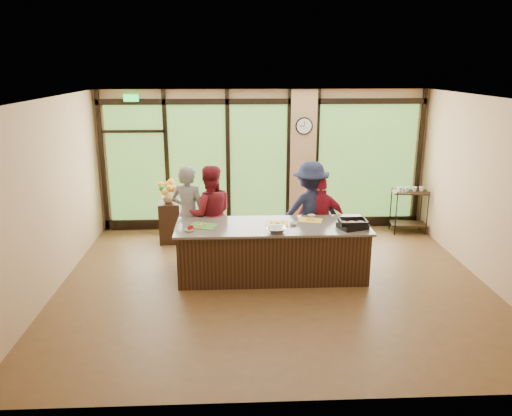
{
  "coord_description": "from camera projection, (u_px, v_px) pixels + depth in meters",
  "views": [
    {
      "loc": [
        -0.64,
        -7.56,
        3.49
      ],
      "look_at": [
        -0.27,
        0.4,
        1.19
      ],
      "focal_mm": 35.0,
      "sensor_mm": 36.0,
      "label": 1
    }
  ],
  "objects": [
    {
      "name": "prep_bowl_far",
      "position": [
        311.0,
        216.0,
        8.74
      ],
      "size": [
        0.17,
        0.17,
        0.03
      ],
      "primitive_type": "imported",
      "rotation": [
        0.0,
        0.0,
        0.34
      ],
      "color": "silver",
      "rests_on": "countertop"
    },
    {
      "name": "cook_right",
      "position": [
        310.0,
        211.0,
        9.12
      ],
      "size": [
        1.26,
        0.83,
        1.83
      ],
      "primitive_type": "imported",
      "rotation": [
        0.0,
        0.0,
        3.28
      ],
      "color": "#1A1F3A",
      "rests_on": "floor"
    },
    {
      "name": "ceiling",
      "position": [
        275.0,
        99.0,
        7.42
      ],
      "size": [
        7.0,
        7.0,
        0.0
      ],
      "primitive_type": "plane",
      "rotation": [
        3.14,
        0.0,
        0.0
      ],
      "color": "white",
      "rests_on": "back_wall"
    },
    {
      "name": "back_wall",
      "position": [
        263.0,
        161.0,
        10.71
      ],
      "size": [
        7.0,
        0.0,
        7.0
      ],
      "primitive_type": "plane",
      "rotation": [
        1.57,
        0.0,
        0.0
      ],
      "color": "tan",
      "rests_on": "floor"
    },
    {
      "name": "cutting_board_left",
      "position": [
        203.0,
        226.0,
        8.22
      ],
      "size": [
        0.51,
        0.44,
        0.01
      ],
      "primitive_type": "cube",
      "rotation": [
        0.0,
        0.0,
        -0.35
      ],
      "color": "#468C32",
      "rests_on": "countertop"
    },
    {
      "name": "flower_vase",
      "position": [
        168.0,
        196.0,
        9.92
      ],
      "size": [
        0.25,
        0.25,
        0.26
      ],
      "primitive_type": "imported",
      "rotation": [
        0.0,
        0.0,
        -0.02
      ],
      "color": "#947E50",
      "rests_on": "flower_stand"
    },
    {
      "name": "left_wall",
      "position": [
        48.0,
        199.0,
        7.68
      ],
      "size": [
        0.0,
        6.0,
        6.0
      ],
      "primitive_type": "plane",
      "rotation": [
        1.57,
        0.0,
        1.57
      ],
      "color": "tan",
      "rests_on": "floor"
    },
    {
      "name": "flower_stand",
      "position": [
        170.0,
        223.0,
        10.07
      ],
      "size": [
        0.45,
        0.45,
        0.83
      ],
      "primitive_type": "cube",
      "rotation": [
        0.0,
        0.0,
        0.09
      ],
      "color": "black",
      "rests_on": "floor"
    },
    {
      "name": "prep_bowl_near",
      "position": [
        189.0,
        230.0,
        7.96
      ],
      "size": [
        0.18,
        0.18,
        0.05
      ],
      "primitive_type": "imported",
      "rotation": [
        0.0,
        0.0,
        0.29
      ],
      "color": "silver",
      "rests_on": "countertop"
    },
    {
      "name": "countertop",
      "position": [
        273.0,
        226.0,
        8.29
      ],
      "size": [
        3.2,
        1.1,
        0.04
      ],
      "primitive_type": "cube",
      "color": "#6F645C",
      "rests_on": "island_base"
    },
    {
      "name": "right_wall",
      "position": [
        492.0,
        193.0,
        7.99
      ],
      "size": [
        0.0,
        6.0,
        6.0
      ],
      "primitive_type": "plane",
      "rotation": [
        1.57,
        0.0,
        -1.57
      ],
      "color": "tan",
      "rests_on": "floor"
    },
    {
      "name": "floor",
      "position": [
        273.0,
        283.0,
        8.25
      ],
      "size": [
        7.0,
        7.0,
        0.0
      ],
      "primitive_type": "plane",
      "color": "brown",
      "rests_on": "ground"
    },
    {
      "name": "window_wall",
      "position": [
        271.0,
        166.0,
        10.71
      ],
      "size": [
        6.9,
        0.12,
        3.0
      ],
      "color": "tan",
      "rests_on": "floor"
    },
    {
      "name": "cook_midleft",
      "position": [
        210.0,
        214.0,
        8.96
      ],
      "size": [
        0.95,
        0.79,
        1.79
      ],
      "primitive_type": "imported",
      "rotation": [
        0.0,
        0.0,
        3.28
      ],
      "color": "maroon",
      "rests_on": "floor"
    },
    {
      "name": "prep_bowl_mid",
      "position": [
        293.0,
        224.0,
        8.29
      ],
      "size": [
        0.15,
        0.15,
        0.04
      ],
      "primitive_type": "imported",
      "rotation": [
        0.0,
        0.0,
        0.19
      ],
      "color": "silver",
      "rests_on": "countertop"
    },
    {
      "name": "cutting_board_right",
      "position": [
        310.0,
        220.0,
        8.52
      ],
      "size": [
        0.45,
        0.39,
        0.01
      ],
      "primitive_type": "cube",
      "rotation": [
        0.0,
        0.0,
        -0.29
      ],
      "color": "gold",
      "rests_on": "countertop"
    },
    {
      "name": "bar_cart",
      "position": [
        409.0,
        205.0,
        10.62
      ],
      "size": [
        0.78,
        0.51,
        1.0
      ],
      "rotation": [
        0.0,
        0.0,
        -0.14
      ],
      "color": "black",
      "rests_on": "floor"
    },
    {
      "name": "wall_clock",
      "position": [
        304.0,
        126.0,
        10.42
      ],
      "size": [
        0.36,
        0.04,
        0.36
      ],
      "color": "black",
      "rests_on": "window_wall"
    },
    {
      "name": "cook_midright",
      "position": [
        321.0,
        219.0,
        9.07
      ],
      "size": [
        0.94,
        0.45,
        1.56
      ],
      "primitive_type": "imported",
      "rotation": [
        0.0,
        0.0,
        3.06
      ],
      "color": "maroon",
      "rests_on": "floor"
    },
    {
      "name": "cook_left",
      "position": [
        189.0,
        215.0,
        8.92
      ],
      "size": [
        0.77,
        0.64,
        1.81
      ],
      "primitive_type": "imported",
      "rotation": [
        0.0,
        0.0,
        2.77
      ],
      "color": "gray",
      "rests_on": "floor"
    },
    {
      "name": "island_base",
      "position": [
        272.0,
        252.0,
        8.42
      ],
      "size": [
        3.1,
        1.0,
        0.88
      ],
      "primitive_type": "cube",
      "color": "black",
      "rests_on": "floor"
    },
    {
      "name": "roasting_pan",
      "position": [
        353.0,
        226.0,
        8.12
      ],
      "size": [
        0.52,
        0.46,
        0.08
      ],
      "primitive_type": "cube",
      "rotation": [
        0.0,
        0.0,
        0.33
      ],
      "color": "black",
      "rests_on": "countertop"
    },
    {
      "name": "red_ramekin",
      "position": [
        191.0,
        229.0,
        7.99
      ],
      "size": [
        0.13,
        0.13,
        0.08
      ],
      "primitive_type": "imported",
      "rotation": [
        0.0,
        0.0,
        0.34
      ],
      "color": "red",
      "rests_on": "countertop"
    },
    {
      "name": "cutting_board_center",
      "position": [
        277.0,
        223.0,
        8.36
      ],
      "size": [
        0.41,
        0.32,
        0.01
      ],
      "primitive_type": "cube",
      "rotation": [
        0.0,
        0.0,
        -0.11
      ],
      "color": "gold",
      "rests_on": "countertop"
    },
    {
      "name": "mixing_bowl",
      "position": [
        276.0,
        230.0,
        7.94
      ],
      "size": [
        0.31,
        0.31,
        0.08
      ],
      "primitive_type": "imported",
      "rotation": [
        0.0,
        0.0,
        0.0
      ],
      "color": "silver",
      "rests_on": "countertop"
    }
  ]
}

